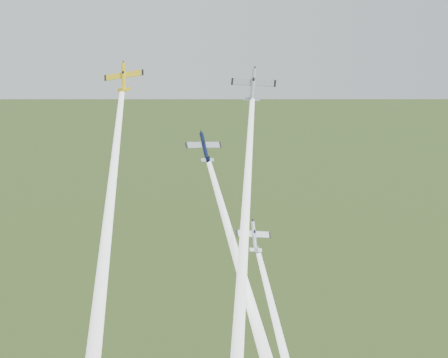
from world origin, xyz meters
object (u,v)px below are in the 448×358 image
plane_silver_right (253,85)px  plane_silver_low (254,236)px  plane_navy (204,147)px  plane_yellow (124,77)px

plane_silver_right → plane_silver_low: 29.24m
plane_navy → plane_silver_right: bearing=5.7°
plane_silver_low → plane_navy: bearing=121.0°
plane_navy → plane_silver_low: plane_navy is taller
plane_yellow → plane_silver_right: 24.61m
plane_yellow → plane_silver_right: (24.53, -0.71, -1.82)m
plane_yellow → plane_silver_low: plane_yellow is taller
plane_silver_right → plane_silver_low: size_ratio=1.23×
plane_silver_right → plane_navy: bearing=-139.2°
plane_silver_low → plane_yellow: bearing=138.4°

